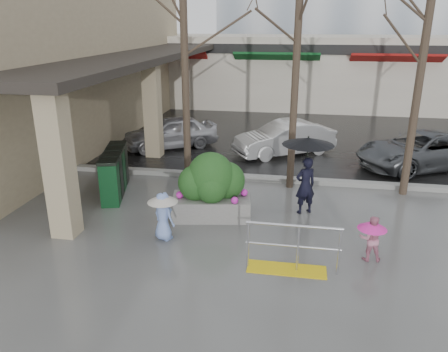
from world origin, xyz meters
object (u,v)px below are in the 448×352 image
(tree_west, at_px, (183,10))
(planter, at_px, (212,187))
(tree_mideast, at_px, (429,18))
(woman, at_px, (307,164))
(car_b, at_px, (285,138))
(car_a, at_px, (170,132))
(child_blue, at_px, (163,211))
(car_c, at_px, (422,150))
(handrail, at_px, (290,254))
(tree_midwest, at_px, (299,3))
(news_boxes, at_px, (115,172))
(child_pink, at_px, (371,235))

(tree_west, bearing_deg, planter, -63.15)
(tree_mideast, bearing_deg, woman, -146.93)
(car_b, bearing_deg, car_a, -124.21)
(woman, distance_m, child_blue, 3.86)
(car_c, bearing_deg, handrail, -55.70)
(planter, distance_m, car_c, 8.17)
(tree_midwest, relative_size, child_blue, 6.07)
(tree_midwest, bearing_deg, news_boxes, -164.47)
(tree_midwest, bearing_deg, woman, -77.04)
(tree_west, bearing_deg, child_blue, -83.64)
(tree_west, distance_m, car_b, 6.32)
(woman, relative_size, child_pink, 2.09)
(car_b, bearing_deg, news_boxes, -76.22)
(child_blue, distance_m, car_a, 7.82)
(child_blue, bearing_deg, planter, -91.23)
(child_blue, bearing_deg, car_c, -107.59)
(handrail, xyz_separation_m, child_pink, (1.64, 0.72, 0.21))
(tree_west, relative_size, car_b, 1.78)
(child_blue, height_order, planter, planter)
(handrail, xyz_separation_m, car_a, (-5.00, 8.41, 0.25))
(tree_mideast, xyz_separation_m, woman, (-2.87, -1.87, -3.50))
(tree_mideast, relative_size, woman, 3.12)
(handrail, relative_size, planter, 0.90)
(car_a, bearing_deg, child_blue, -16.97)
(handrail, height_order, tree_midwest, tree_midwest)
(planter, distance_m, car_a, 6.80)
(child_blue, height_order, car_a, car_a)
(handrail, bearing_deg, tree_west, 124.99)
(car_c, bearing_deg, tree_midwest, -84.93)
(child_blue, bearing_deg, tree_midwest, -95.37)
(tree_midwest, height_order, planter, tree_midwest)
(tree_midwest, height_order, child_pink, tree_midwest)
(handrail, relative_size, news_boxes, 0.80)
(news_boxes, distance_m, car_a, 5.01)
(tree_west, relative_size, woman, 3.26)
(tree_midwest, bearing_deg, tree_west, -180.00)
(woman, relative_size, child_blue, 1.81)
(tree_midwest, distance_m, child_blue, 6.61)
(child_blue, relative_size, car_c, 0.25)
(car_b, bearing_deg, child_pink, -16.32)
(tree_midwest, height_order, news_boxes, tree_midwest)
(woman, xyz_separation_m, child_pink, (1.37, -2.21, -0.77))
(tree_west, relative_size, planter, 3.21)
(woman, bearing_deg, handrail, 56.34)
(child_pink, xyz_separation_m, car_c, (2.58, 6.74, 0.05))
(handrail, height_order, tree_mideast, tree_mideast)
(news_boxes, xyz_separation_m, car_c, (9.41, 4.06, -0.01))
(news_boxes, bearing_deg, car_b, 31.09)
(tree_mideast, relative_size, child_blue, 5.64)
(child_pink, bearing_deg, car_b, -78.26)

